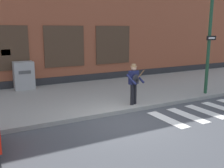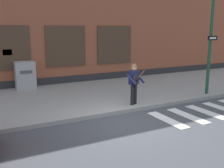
# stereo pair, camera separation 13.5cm
# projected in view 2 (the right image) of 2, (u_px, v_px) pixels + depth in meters

# --- Properties ---
(ground_plane) EXTENTS (160.00, 160.00, 0.00)m
(ground_plane) POSITION_uv_depth(u_px,v_px,m) (128.00, 122.00, 9.03)
(ground_plane) COLOR #424449
(sidewalk) EXTENTS (28.00, 5.89, 0.16)m
(sidewalk) POSITION_uv_depth(u_px,v_px,m) (87.00, 96.00, 12.34)
(sidewalk) COLOR gray
(sidewalk) RESTS_ON ground
(building_backdrop) EXTENTS (28.00, 4.06, 7.64)m
(building_backdrop) POSITION_uv_depth(u_px,v_px,m) (55.00, 18.00, 15.86)
(building_backdrop) COLOR brown
(building_backdrop) RESTS_ON ground
(crosswalk) EXTENTS (5.20, 1.90, 0.01)m
(crosswalk) POSITION_uv_depth(u_px,v_px,m) (215.00, 110.00, 10.36)
(crosswalk) COLOR silver
(crosswalk) RESTS_ON ground
(busker) EXTENTS (0.78, 0.65, 1.65)m
(busker) POSITION_uv_depth(u_px,v_px,m) (134.00, 82.00, 10.42)
(busker) COLOR black
(busker) RESTS_ON sidewalk
(utility_box) EXTENTS (0.97, 0.70, 1.40)m
(utility_box) POSITION_uv_depth(u_px,v_px,m) (25.00, 75.00, 13.30)
(utility_box) COLOR #9E9E9E
(utility_box) RESTS_ON sidewalk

